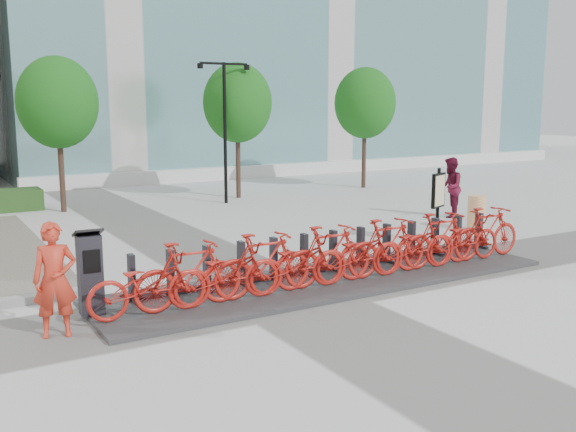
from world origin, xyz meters
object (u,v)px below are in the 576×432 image
pedestrian (450,187)px  construction_barrel (477,213)px  bike_0 (148,284)px  kiosk (90,273)px  worker_red (55,280)px  map_sign (438,194)px

pedestrian → construction_barrel: size_ratio=1.94×
bike_0 → kiosk: 0.98m
kiosk → bike_0: bearing=-31.8°
worker_red → bike_0: bearing=12.8°
bike_0 → pedestrian: bearing=-67.5°
pedestrian → kiosk: bearing=-23.3°
bike_0 → worker_red: worker_red is taller
worker_red → pedestrian: size_ratio=0.94×
worker_red → pedestrian: 13.76m
kiosk → construction_barrel: size_ratio=1.50×
worker_red → pedestrian: (12.91, 4.77, 0.05)m
pedestrian → map_sign: (-3.08, -2.70, 0.34)m
pedestrian → construction_barrel: pedestrian is taller
bike_0 → pedestrian: size_ratio=1.07×
kiosk → pedestrian: pedestrian is taller
worker_red → construction_barrel: 12.41m
construction_barrel → worker_red: bearing=-166.8°
map_sign → construction_barrel: bearing=-3.2°
pedestrian → construction_barrel: (-0.83, -1.93, -0.46)m
construction_barrel → map_sign: bearing=-161.1°
worker_red → pedestrian: pedestrian is taller
map_sign → kiosk: bearing=167.2°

